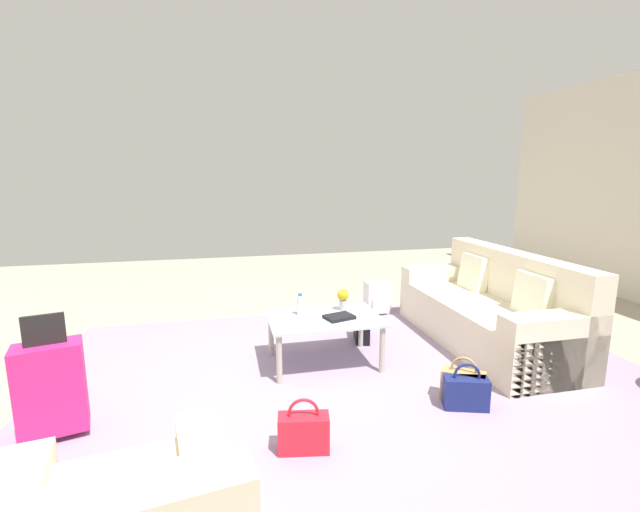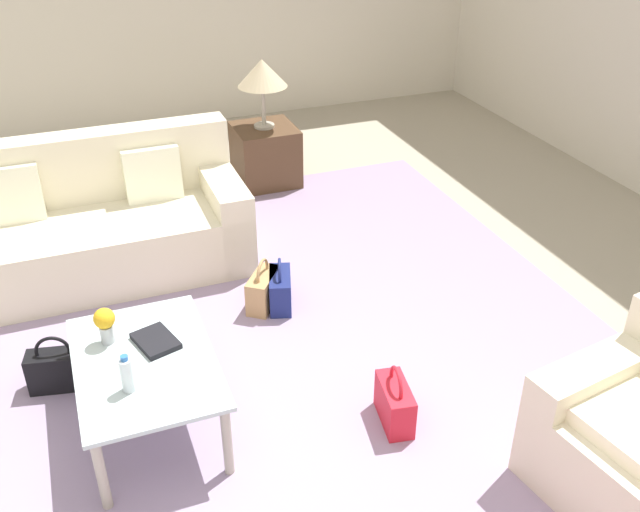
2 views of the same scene
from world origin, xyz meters
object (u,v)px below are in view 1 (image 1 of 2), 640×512
(suitcase_magenta, at_px, (51,387))
(handbag_tan, at_px, (463,385))
(handbag_black, at_px, (362,329))
(handbag_red, at_px, (304,432))
(coffee_table_book, at_px, (339,317))
(couch, at_px, (491,313))
(handbag_navy, at_px, (466,392))
(water_bottle, at_px, (300,305))
(flower_vase, at_px, (343,298))
(coffee_table, at_px, (324,323))
(backpack_white, at_px, (377,298))

(suitcase_magenta, xyz_separation_m, handbag_tan, (-2.89, 0.19, -0.23))
(handbag_black, relative_size, handbag_red, 1.00)
(coffee_table_book, height_order, handbag_tan, coffee_table_book)
(couch, xyz_separation_m, handbag_red, (2.22, 1.31, -0.19))
(suitcase_magenta, xyz_separation_m, handbag_red, (-1.58, 0.51, -0.23))
(coffee_table_book, bearing_deg, handbag_navy, 111.88)
(water_bottle, bearing_deg, couch, 180.00)
(flower_vase, bearing_deg, water_bottle, 6.79)
(coffee_table, bearing_deg, backpack_white, -127.80)
(coffee_table, relative_size, water_bottle, 4.93)
(coffee_table_book, relative_size, handbag_black, 0.70)
(couch, xyz_separation_m, coffee_table_book, (1.68, 0.18, 0.15))
(flower_vase, relative_size, handbag_tan, 0.57)
(handbag_black, height_order, backpack_white, backpack_white)
(water_bottle, relative_size, handbag_tan, 0.57)
(coffee_table_book, distance_m, backpack_white, 1.65)
(coffee_table_book, distance_m, handbag_red, 1.30)
(flower_vase, distance_m, handbag_navy, 1.38)
(coffee_table, height_order, suitcase_magenta, suitcase_magenta)
(couch, height_order, coffee_table, couch)
(coffee_table, distance_m, flower_vase, 0.32)
(water_bottle, xyz_separation_m, handbag_navy, (-1.05, 1.09, -0.42))
(coffee_table, distance_m, suitcase_magenta, 2.12)
(coffee_table_book, xyz_separation_m, handbag_black, (-0.39, -0.53, -0.34))
(backpack_white, bearing_deg, couch, 123.80)
(water_bottle, distance_m, coffee_table_book, 0.38)
(coffee_table, height_order, handbag_black, coffee_table)
(water_bottle, bearing_deg, coffee_table, 153.43)
(suitcase_magenta, bearing_deg, handbag_tan, 176.31)
(water_bottle, relative_size, handbag_black, 0.57)
(backpack_white, bearing_deg, coffee_table, 52.20)
(coffee_table, xyz_separation_m, handbag_black, (-0.51, -0.45, -0.26))
(handbag_tan, bearing_deg, handbag_red, 14.07)
(coffee_table, bearing_deg, flower_vase, -145.71)
(handbag_navy, bearing_deg, coffee_table_book, -51.45)
(coffee_table_book, relative_size, flower_vase, 1.22)
(handbag_black, bearing_deg, backpack_white, -120.04)
(coffee_table, distance_m, coffee_table_book, 0.16)
(handbag_navy, bearing_deg, water_bottle, -46.21)
(coffee_table_book, relative_size, handbag_tan, 0.70)
(coffee_table, distance_m, handbag_navy, 1.33)
(couch, distance_m, coffee_table, 1.80)
(handbag_tan, xyz_separation_m, handbag_navy, (0.04, 0.11, 0.00))
(flower_vase, relative_size, handbag_black, 0.57)
(backpack_white, bearing_deg, flower_vase, 55.60)
(handbag_navy, relative_size, backpack_white, 0.89)
(handbag_navy, height_order, handbag_red, same)
(coffee_table, height_order, handbag_tan, coffee_table)
(water_bottle, xyz_separation_m, handbag_black, (-0.71, -0.35, -0.42))
(flower_vase, distance_m, handbag_tan, 1.31)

